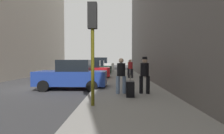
{
  "coord_description": "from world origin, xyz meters",
  "views": [
    {
      "loc": [
        5.35,
        -10.96,
        1.73
      ],
      "look_at": [
        4.86,
        6.86,
        1.1
      ],
      "focal_mm": 28.0,
      "sensor_mm": 36.0,
      "label": 1
    }
  ],
  "objects": [
    {
      "name": "pedestrian_in_tan_coat",
      "position": [
        6.73,
        7.9,
        1.1
      ],
      "size": [
        0.52,
        0.46,
        1.71
      ],
      "color": "black",
      "rests_on": "sidewalk"
    },
    {
      "name": "sidewalk",
      "position": [
        6.0,
        0.0,
        0.07
      ],
      "size": [
        4.0,
        40.0,
        0.15
      ],
      "primitive_type": "cube",
      "color": "gray",
      "rests_on": "ground_plane"
    },
    {
      "name": "rolling_suitcase",
      "position": [
        5.94,
        -3.27,
        0.49
      ],
      "size": [
        0.38,
        0.57,
        1.04
      ],
      "color": "black",
      "rests_on": "sidewalk"
    },
    {
      "name": "ground_plane",
      "position": [
        0.0,
        0.0,
        0.0
      ],
      "size": [
        120.0,
        120.0,
        0.0
      ],
      "primitive_type": "plane",
      "color": "#38383A"
    },
    {
      "name": "parked_dark_green_sedan",
      "position": [
        2.65,
        10.55,
        0.85
      ],
      "size": [
        4.2,
        2.06,
        1.79
      ],
      "color": "#193828",
      "rests_on": "ground_plane"
    },
    {
      "name": "pedestrian_in_jeans",
      "position": [
        5.56,
        -2.54,
        1.1
      ],
      "size": [
        0.53,
        0.47,
        1.71
      ],
      "color": "#728CB2",
      "rests_on": "sidewalk"
    },
    {
      "name": "fire_hydrant",
      "position": [
        4.45,
        3.26,
        0.5
      ],
      "size": [
        0.42,
        0.22,
        0.7
      ],
      "color": "red",
      "rests_on": "sidewalk"
    },
    {
      "name": "parked_white_van",
      "position": [
        2.65,
        16.24,
        1.03
      ],
      "size": [
        4.62,
        2.09,
        2.25
      ],
      "color": "silver",
      "rests_on": "ground_plane"
    },
    {
      "name": "parked_red_hatchback",
      "position": [
        2.65,
        5.62,
        0.85
      ],
      "size": [
        4.23,
        2.12,
        1.79
      ],
      "color": "#B2191E",
      "rests_on": "ground_plane"
    },
    {
      "name": "pedestrian_in_red_jacket",
      "position": [
        6.61,
        5.24,
        1.1
      ],
      "size": [
        0.5,
        0.41,
        1.71
      ],
      "color": "black",
      "rests_on": "sidewalk"
    },
    {
      "name": "traffic_light",
      "position": [
        4.5,
        -4.85,
        2.76
      ],
      "size": [
        0.32,
        0.32,
        3.6
      ],
      "color": "#514C0F",
      "rests_on": "sidewalk"
    },
    {
      "name": "pedestrian_with_fedora",
      "position": [
        6.69,
        -2.53,
        1.14
      ],
      "size": [
        0.52,
        0.44,
        1.78
      ],
      "color": "black",
      "rests_on": "sidewalk"
    },
    {
      "name": "parked_blue_sedan",
      "position": [
        2.65,
        -0.43,
        0.85
      ],
      "size": [
        4.2,
        2.06,
        1.79
      ],
      "color": "navy",
      "rests_on": "ground_plane"
    }
  ]
}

